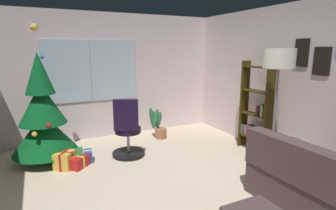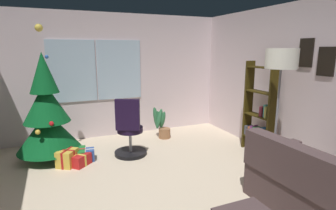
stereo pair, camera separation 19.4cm
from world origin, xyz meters
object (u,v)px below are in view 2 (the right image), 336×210
(floor_lamp, at_px, (281,65))
(potted_plant, at_px, (161,125))
(gift_box_red, at_px, (77,159))
(gift_box_gold, at_px, (67,158))
(gift_box_green, at_px, (77,155))
(holiday_tree, at_px, (47,116))
(bookshelf, at_px, (260,114))
(gift_box_blue, at_px, (85,155))
(office_chair, at_px, (130,134))

(floor_lamp, bearing_deg, potted_plant, 114.10)
(gift_box_red, xyz_separation_m, gift_box_gold, (-0.15, 0.02, 0.04))
(floor_lamp, bearing_deg, gift_box_green, 149.22)
(holiday_tree, relative_size, bookshelf, 1.36)
(potted_plant, bearing_deg, gift_box_blue, -159.68)
(office_chair, bearing_deg, potted_plant, 38.94)
(gift_box_red, height_order, potted_plant, potted_plant)
(gift_box_red, relative_size, office_chair, 0.44)
(gift_box_blue, distance_m, office_chair, 0.81)
(gift_box_red, height_order, floor_lamp, floor_lamp)
(gift_box_gold, distance_m, gift_box_blue, 0.30)
(holiday_tree, relative_size, gift_box_blue, 6.76)
(office_chair, bearing_deg, gift_box_green, 170.05)
(bookshelf, relative_size, potted_plant, 2.47)
(bookshelf, bearing_deg, gift_box_gold, 166.98)
(bookshelf, bearing_deg, holiday_tree, 161.37)
(floor_lamp, bearing_deg, holiday_tree, 148.89)
(gift_box_red, bearing_deg, gift_box_green, 86.24)
(gift_box_gold, xyz_separation_m, potted_plant, (1.88, 0.69, 0.15))
(floor_lamp, bearing_deg, gift_box_blue, 148.87)
(gift_box_green, relative_size, bookshelf, 0.24)
(holiday_tree, distance_m, gift_box_blue, 0.89)
(gift_box_red, distance_m, gift_box_blue, 0.18)
(potted_plant, bearing_deg, gift_box_red, -157.53)
(bookshelf, height_order, potted_plant, bookshelf)
(gift_box_red, bearing_deg, potted_plant, 22.47)
(gift_box_gold, xyz_separation_m, floor_lamp, (2.83, -1.44, 1.47))
(holiday_tree, xyz_separation_m, office_chair, (1.26, -0.42, -0.34))
(gift_box_green, height_order, office_chair, office_chair)
(gift_box_gold, bearing_deg, office_chair, 0.11)
(gift_box_blue, relative_size, floor_lamp, 0.18)
(holiday_tree, height_order, gift_box_gold, holiday_tree)
(gift_box_green, distance_m, floor_lamp, 3.46)
(gift_box_green, bearing_deg, gift_box_blue, -22.89)
(gift_box_blue, height_order, bookshelf, bookshelf)
(gift_box_red, height_order, gift_box_gold, gift_box_gold)
(gift_box_red, distance_m, potted_plant, 1.88)
(holiday_tree, bearing_deg, potted_plant, 7.45)
(bookshelf, bearing_deg, gift_box_red, 166.75)
(gift_box_gold, bearing_deg, bookshelf, -13.02)
(bookshelf, xyz_separation_m, floor_lamp, (-0.33, -0.71, 0.89))
(gift_box_red, bearing_deg, gift_box_gold, 171.81)
(bookshelf, distance_m, potted_plant, 1.97)
(gift_box_green, bearing_deg, gift_box_red, -93.76)
(holiday_tree, height_order, office_chair, holiday_tree)
(gift_box_red, bearing_deg, gift_box_blue, 43.21)
(gift_box_gold, bearing_deg, holiday_tree, 120.34)
(gift_box_blue, xyz_separation_m, floor_lamp, (2.55, -1.54, 1.50))
(gift_box_gold, height_order, office_chair, office_chair)
(bookshelf, distance_m, floor_lamp, 1.19)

